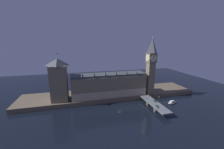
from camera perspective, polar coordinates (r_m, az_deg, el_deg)
name	(u,v)px	position (r m, az deg, el deg)	size (l,w,h in m)	color
ground_plane	(119,110)	(149.22, 3.05, -14.46)	(400.00, 400.00, 0.00)	black
embankment	(110,94)	(182.39, -0.66, -8.26)	(220.00, 42.00, 5.08)	brown
parliament_hall	(109,85)	(168.67, -1.22, -4.23)	(89.41, 20.93, 32.96)	#7F7056
clock_tower	(151,64)	(178.07, 15.88, 4.07)	(10.58, 10.69, 70.68)	#7F7056
victoria_tower	(59,80)	(162.64, -21.23, -2.05)	(18.07, 18.07, 53.55)	#7F7056
bridge	(154,104)	(158.17, 17.22, -11.73)	(10.70, 46.00, 5.56)	slate
car_northbound_trail	(157,106)	(149.77, 18.19, -12.39)	(1.93, 4.30, 1.36)	#235633
car_southbound_trail	(155,101)	(161.03, 17.38, -10.45)	(2.06, 3.81, 1.54)	#235633
pedestrian_near_rail	(157,108)	(145.36, 18.29, -13.11)	(0.38, 0.38, 1.61)	black
pedestrian_far_rail	(146,99)	(163.36, 13.88, -9.78)	(0.38, 0.38, 1.86)	black
street_lamp_near	(158,106)	(142.19, 18.72, -12.34)	(1.34, 0.60, 6.44)	#2D3333
street_lamp_mid	(159,99)	(158.49, 18.96, -9.50)	(1.34, 0.60, 7.11)	#2D3333
street_lamp_far	(144,95)	(165.41, 13.15, -8.37)	(1.34, 0.60, 6.18)	#2D3333
boat_downstream	(172,103)	(176.49, 23.63, -10.63)	(11.16, 6.60, 3.47)	white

